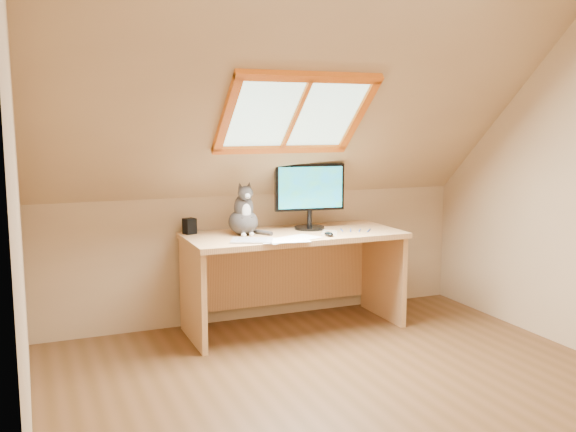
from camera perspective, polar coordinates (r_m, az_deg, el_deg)
name	(u,v)px	position (r m, az deg, el deg)	size (l,w,h in m)	color
ground	(367,403)	(3.78, 7.07, -16.15)	(3.50, 3.50, 0.00)	brown
room_shell	(381,148)	(3.37, 8.28, 5.97)	(3.52, 3.52, 2.41)	tan
desk	(290,260)	(4.92, 0.19, -3.96)	(1.63, 0.71, 0.74)	tan
monitor	(310,192)	(4.93, 1.95, 2.16)	(0.55, 0.23, 0.51)	black
cat	(244,216)	(4.73, -3.97, 0.04)	(0.22, 0.26, 0.40)	#453F3D
desk_speaker	(190,226)	(4.81, -8.75, -0.90)	(0.08, 0.08, 0.12)	black
graphics_tablet	(252,241)	(4.47, -3.22, -2.19)	(0.29, 0.21, 0.01)	#B2B2B7
mouse	(329,234)	(4.68, 3.65, -1.61)	(0.06, 0.10, 0.03)	black
papers	(290,239)	(4.52, 0.20, -2.09)	(0.35, 0.30, 0.01)	white
cables	(345,231)	(4.87, 5.12, -1.38)	(0.51, 0.26, 0.01)	silver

